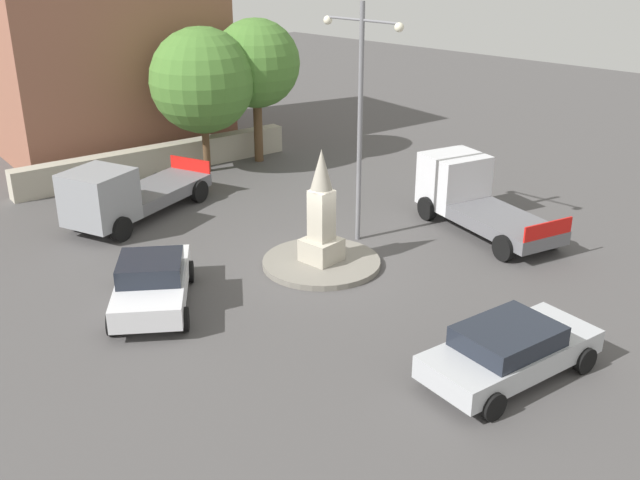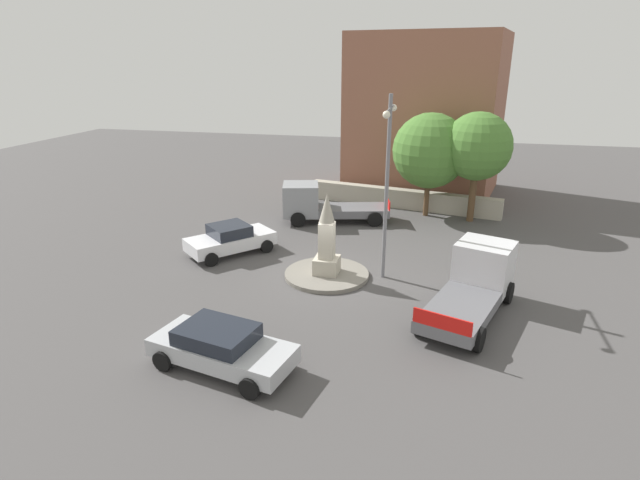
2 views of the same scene
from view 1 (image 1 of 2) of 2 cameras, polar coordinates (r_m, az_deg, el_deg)
name	(u,v)px [view 1 (image 1 of 2)]	position (r m, az deg, el deg)	size (l,w,h in m)	color
ground_plane	(321,265)	(22.88, 0.11, -1.95)	(80.00, 80.00, 0.00)	#4F4C4C
traffic_island	(321,262)	(22.84, 0.11, -1.75)	(3.65, 3.65, 0.18)	gray
monument	(321,215)	(22.23, 0.11, 1.93)	(1.05, 1.05, 3.53)	#B2AA99
streetlamp	(360,103)	(23.44, 3.14, 10.48)	(3.03, 0.28, 7.65)	slate
car_white_far_side	(152,282)	(20.64, -12.83, -3.18)	(4.32, 4.09, 1.45)	silver
car_silver_near_island	(510,349)	(17.64, 14.46, -8.18)	(2.78, 4.72, 1.35)	#B7BABF
truck_white_passing	(471,196)	(26.17, 11.60, 3.36)	(5.96, 3.76, 2.30)	silver
truck_grey_parked_left	(123,195)	(26.66, -15.00, 3.35)	(3.43, 6.28, 2.22)	gray
stone_boundary_wall	(158,160)	(32.23, -12.39, 6.08)	(12.16, 0.70, 1.18)	#B2AA99
corner_building	(100,33)	(36.04, -16.64, 15.04)	(9.61, 7.43, 10.53)	#935B47
tree_near_wall	(202,80)	(31.33, -9.09, 12.06)	(4.33, 4.33, 6.05)	brown
tree_mid_cluster	(256,64)	(32.52, -4.96, 13.39)	(3.78, 3.78, 6.21)	brown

